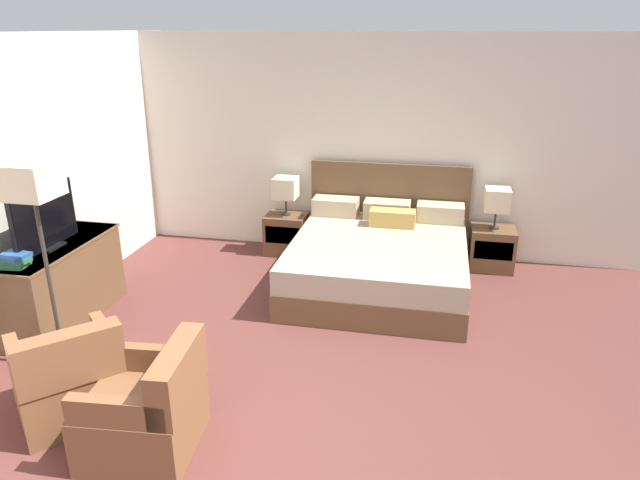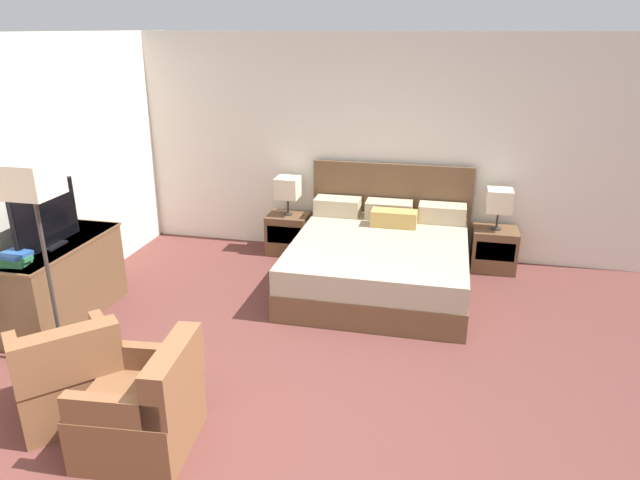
# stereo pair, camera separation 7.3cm
# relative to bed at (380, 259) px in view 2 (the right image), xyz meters

# --- Properties ---
(ground_plane) EXTENTS (11.55, 11.55, 0.00)m
(ground_plane) POSITION_rel_bed_xyz_m (-0.40, -2.87, -0.30)
(ground_plane) COLOR brown
(wall_back) EXTENTS (6.56, 0.06, 2.58)m
(wall_back) POSITION_rel_bed_xyz_m (-0.40, 1.01, 0.99)
(wall_back) COLOR silver
(wall_back) RESTS_ON ground
(wall_left) EXTENTS (0.06, 5.65, 2.58)m
(wall_left) POSITION_rel_bed_xyz_m (-3.11, -1.24, 0.99)
(wall_left) COLOR silver
(wall_left) RESTS_ON ground
(bed) EXTENTS (1.88, 2.02, 1.13)m
(bed) POSITION_rel_bed_xyz_m (0.00, 0.00, 0.00)
(bed) COLOR brown
(bed) RESTS_ON ground
(nightstand_left) EXTENTS (0.49, 0.41, 0.48)m
(nightstand_left) POSITION_rel_bed_xyz_m (-1.22, 0.72, -0.05)
(nightstand_left) COLOR brown
(nightstand_left) RESTS_ON ground
(nightstand_right) EXTENTS (0.49, 0.41, 0.48)m
(nightstand_right) POSITION_rel_bed_xyz_m (1.21, 0.72, -0.05)
(nightstand_right) COLOR brown
(nightstand_right) RESTS_ON ground
(table_lamp_left) EXTENTS (0.27, 0.27, 0.46)m
(table_lamp_left) POSITION_rel_bed_xyz_m (-1.22, 0.72, 0.52)
(table_lamp_left) COLOR #332D28
(table_lamp_left) RESTS_ON nightstand_left
(table_lamp_right) EXTENTS (0.27, 0.27, 0.46)m
(table_lamp_right) POSITION_rel_bed_xyz_m (1.21, 0.72, 0.52)
(table_lamp_right) COLOR #332D28
(table_lamp_right) RESTS_ON nightstand_right
(dresser) EXTENTS (0.51, 1.35, 0.77)m
(dresser) POSITION_rel_bed_xyz_m (-2.80, -1.42, 0.10)
(dresser) COLOR brown
(dresser) RESTS_ON ground
(tv) EXTENTS (0.18, 0.81, 0.55)m
(tv) POSITION_rel_bed_xyz_m (-2.80, -1.50, 0.74)
(tv) COLOR black
(tv) RESTS_ON dresser
(book_red_cover) EXTENTS (0.23, 0.19, 0.04)m
(book_red_cover) POSITION_rel_bed_xyz_m (-2.81, -1.93, 0.49)
(book_red_cover) COLOR #2D7042
(book_red_cover) RESTS_ON dresser
(book_blue_cover) EXTENTS (0.26, 0.16, 0.04)m
(book_blue_cover) POSITION_rel_bed_xyz_m (-2.80, -1.93, 0.53)
(book_blue_cover) COLOR #2D7042
(book_blue_cover) RESTS_ON book_red_cover
(book_small_top) EXTENTS (0.25, 0.22, 0.03)m
(book_small_top) POSITION_rel_bed_xyz_m (-2.80, -1.93, 0.57)
(book_small_top) COLOR #234C8E
(book_small_top) RESTS_ON book_blue_cover
(armchair_by_window) EXTENTS (0.97, 0.97, 0.76)m
(armchair_by_window) POSITION_rel_bed_xyz_m (-1.90, -2.65, -0.01)
(armchair_by_window) COLOR brown
(armchair_by_window) RESTS_ON ground
(armchair_companion) EXTENTS (0.75, 0.74, 0.76)m
(armchair_companion) POSITION_rel_bed_xyz_m (-1.18, -2.86, -0.01)
(armchair_companion) COLOR brown
(armchair_companion) RESTS_ON ground
(floor_lamp) EXTENTS (0.34, 0.34, 1.70)m
(floor_lamp) POSITION_rel_bed_xyz_m (-2.35, -2.12, 1.15)
(floor_lamp) COLOR #332D28
(floor_lamp) RESTS_ON ground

